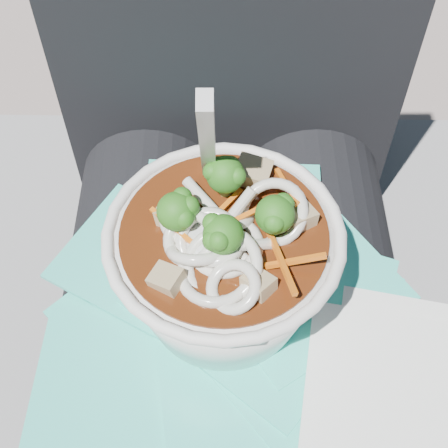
{
  "coord_description": "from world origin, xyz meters",
  "views": [
    {
      "loc": [
        -0.01,
        -0.23,
        1.06
      ],
      "look_at": [
        -0.01,
        0.02,
        0.72
      ],
      "focal_mm": 50.0,
      "sensor_mm": 36.0,
      "label": 1
    }
  ],
  "objects_px": {
    "lap": "(232,369)",
    "person_body": "(232,267)",
    "plastic_bag": "(242,313)",
    "udon_bowl": "(224,260)",
    "stone_ledge": "(229,353)"
  },
  "relations": [
    {
      "from": "lap",
      "to": "person_body",
      "type": "relative_size",
      "value": 0.49
    },
    {
      "from": "plastic_bag",
      "to": "lap",
      "type": "bearing_deg",
      "value": -118.21
    },
    {
      "from": "person_body",
      "to": "plastic_bag",
      "type": "distance_m",
      "value": 0.1
    },
    {
      "from": "lap",
      "to": "plastic_bag",
      "type": "height_order",
      "value": "plastic_bag"
    },
    {
      "from": "stone_ledge",
      "to": "plastic_bag",
      "type": "height_order",
      "value": "plastic_bag"
    },
    {
      "from": "person_body",
      "to": "plastic_bag",
      "type": "xyz_separation_m",
      "value": [
        0.01,
        -0.08,
        0.06
      ]
    },
    {
      "from": "lap",
      "to": "udon_bowl",
      "type": "relative_size",
      "value": 2.27
    },
    {
      "from": "plastic_bag",
      "to": "udon_bowl",
      "type": "relative_size",
      "value": 1.65
    },
    {
      "from": "lap",
      "to": "plastic_bag",
      "type": "distance_m",
      "value": 0.08
    },
    {
      "from": "lap",
      "to": "person_body",
      "type": "bearing_deg",
      "value": 90.0
    },
    {
      "from": "udon_bowl",
      "to": "stone_ledge",
      "type": "bearing_deg",
      "value": 86.62
    },
    {
      "from": "person_body",
      "to": "udon_bowl",
      "type": "distance_m",
      "value": 0.14
    },
    {
      "from": "lap",
      "to": "person_body",
      "type": "xyz_separation_m",
      "value": [
        0.0,
        0.09,
        0.03
      ]
    },
    {
      "from": "person_body",
      "to": "udon_bowl",
      "type": "bearing_deg",
      "value": -96.1
    },
    {
      "from": "lap",
      "to": "udon_bowl",
      "type": "height_order",
      "value": "udon_bowl"
    }
  ]
}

